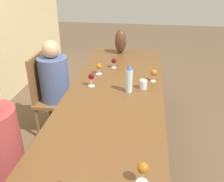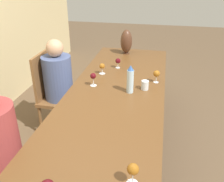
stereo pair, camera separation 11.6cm
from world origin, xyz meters
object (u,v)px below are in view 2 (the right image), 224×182
Objects in this scene: wine_glass_3 at (118,61)px; chair_far at (53,92)px; wine_glass_1 at (133,170)px; wine_glass_0 at (93,77)px; water_tumbler at (145,85)px; wine_glass_4 at (102,67)px; vase at (126,41)px; water_bottle at (130,79)px; wine_glass_2 at (157,74)px; person_far at (60,84)px.

chair_far is (-0.33, 0.73, -0.33)m from wine_glass_3.
wine_glass_0 is at bearing 24.90° from wine_glass_1.
water_tumbler is 0.75× the size of wine_glass_4.
vase is 0.35× the size of chair_far.
water_tumbler is 0.77× the size of wine_glass_3.
wine_glass_4 is 0.68m from chair_far.
vase is at bearing 9.58° from wine_glass_1.
water_bottle reaches higher than wine_glass_0.
wine_glass_0 reaches higher than water_tumbler.
wine_glass_0 is (0.07, 0.39, -0.04)m from water_bottle.
wine_glass_1 is at bearing -155.10° from wine_glass_0.
wine_glass_2 reaches higher than water_tumbler.
wine_glass_0 is at bearing 91.99° from water_tumbler.
wine_glass_2 is (0.21, -0.63, -0.00)m from wine_glass_0.
wine_glass_1 is at bearing -144.06° from person_far.
wine_glass_3 reaches higher than water_tumbler.
wine_glass_4 is at bearing 58.81° from water_tumbler.
chair_far is at bearing 140.18° from vase.
wine_glass_4 is 0.11× the size of person_far.
wine_glass_0 is 1.34m from wine_glass_1.
water_tumbler is 0.60m from wine_glass_4.
person_far is (0.20, 1.01, -0.18)m from water_tumbler.
water_tumbler is 1.15m from vase.
chair_far is (1.44, 1.13, -0.35)m from wine_glass_1.
wine_glass_2 is at bearing -100.82° from wine_glass_4.
water_tumbler is 0.65× the size of wine_glass_1.
chair_far is 0.15m from person_far.
chair_far reaches higher than wine_glass_1.
water_bottle is 0.40m from wine_glass_0.
wine_glass_1 is at bearing -171.37° from water_bottle.
wine_glass_4 is at bearing 146.31° from wine_glass_3.
water_tumbler is at bearing -101.37° from person_far.
chair_far is at bearing 100.65° from wine_glass_4.
wine_glass_1 is at bearing -160.40° from wine_glass_4.
person_far reaches higher than wine_glass_4.
water_tumbler is 1.24m from wine_glass_1.
water_bottle is 2.02× the size of wine_glass_0.
person_far is at bearing 35.94° from wine_glass_1.
vase reaches higher than wine_glass_4.
wine_glass_1 reaches higher than wine_glass_2.
vase is 2.43× the size of wine_glass_0.
vase is (1.18, 0.22, 0.04)m from water_bottle.
vase reaches higher than water_bottle.
wine_glass_2 is at bearing -40.22° from water_bottle.
wine_glass_2 is (0.19, -0.10, 0.05)m from water_tumbler.
person_far reaches higher than water_bottle.
wine_glass_2 reaches higher than wine_glass_3.
water_bottle is 1.20m from vase.
wine_glass_2 is 0.14× the size of chair_far.
water_tumbler is (0.09, -0.14, -0.09)m from water_bottle.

